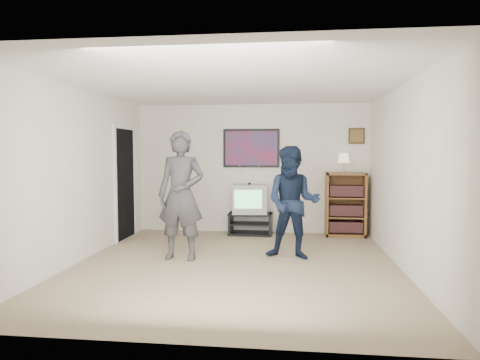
% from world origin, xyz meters
% --- Properties ---
extents(room_shell, '(4.51, 5.00, 2.51)m').
position_xyz_m(room_shell, '(0.00, 0.35, 1.25)').
color(room_shell, '#7D6A4F').
rests_on(room_shell, ground).
extents(media_stand, '(0.84, 0.48, 0.41)m').
position_xyz_m(media_stand, '(0.01, 2.23, 0.21)').
color(media_stand, black).
rests_on(media_stand, room_shell).
extents(crt_television, '(0.70, 0.61, 0.54)m').
position_xyz_m(crt_television, '(-0.01, 2.23, 0.69)').
color(crt_television, '#A3A49F').
rests_on(crt_television, media_stand).
extents(bookshelf, '(0.73, 0.41, 1.19)m').
position_xyz_m(bookshelf, '(1.79, 2.28, 0.60)').
color(bookshelf, brown).
rests_on(bookshelf, room_shell).
extents(table_lamp, '(0.23, 0.23, 0.37)m').
position_xyz_m(table_lamp, '(1.75, 2.28, 1.38)').
color(table_lamp, beige).
rests_on(table_lamp, bookshelf).
extents(person_tall, '(0.72, 0.50, 1.89)m').
position_xyz_m(person_tall, '(-0.83, 0.25, 0.95)').
color(person_tall, '#37373A').
rests_on(person_tall, room_shell).
extents(person_short, '(0.90, 0.76, 1.67)m').
position_xyz_m(person_short, '(0.80, 0.48, 0.83)').
color(person_short, black).
rests_on(person_short, room_shell).
extents(controller_left, '(0.07, 0.12, 0.03)m').
position_xyz_m(controller_left, '(-0.79, 0.42, 1.19)').
color(controller_left, white).
rests_on(controller_left, person_tall).
extents(controller_right, '(0.08, 0.13, 0.04)m').
position_xyz_m(controller_right, '(0.81, 0.75, 1.10)').
color(controller_right, white).
rests_on(controller_right, person_short).
extents(poster, '(1.10, 0.03, 0.75)m').
position_xyz_m(poster, '(0.00, 2.48, 1.65)').
color(poster, black).
rests_on(poster, room_shell).
extents(air_vent, '(0.28, 0.02, 0.14)m').
position_xyz_m(air_vent, '(-0.55, 2.48, 1.95)').
color(air_vent, white).
rests_on(air_vent, room_shell).
extents(small_picture, '(0.30, 0.03, 0.30)m').
position_xyz_m(small_picture, '(2.00, 2.48, 1.88)').
color(small_picture, '#493217').
rests_on(small_picture, room_shell).
extents(doorway, '(0.03, 0.85, 2.00)m').
position_xyz_m(doorway, '(-2.23, 1.60, 1.00)').
color(doorway, black).
rests_on(doorway, room_shell).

